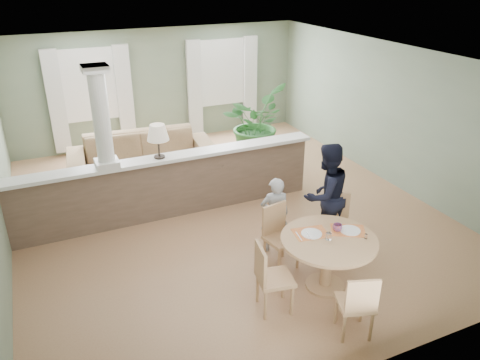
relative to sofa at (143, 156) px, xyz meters
name	(u,v)px	position (x,y,z in m)	size (l,w,h in m)	color
ground	(224,209)	(0.94, -2.09, -0.43)	(8.00, 8.00, 0.00)	tan
room_shell	(207,103)	(0.91, -1.46, 1.38)	(7.02, 8.02, 2.71)	gray
pony_wall	(165,179)	(-0.04, -1.89, 0.28)	(5.32, 0.38, 2.70)	#775C4D
sofa	(143,156)	(0.00, 0.00, 0.00)	(2.95, 1.15, 0.86)	#9C7F55
houseplant	(254,123)	(2.53, -0.04, 0.38)	(1.46, 1.26, 1.62)	#276127
dining_table	(328,248)	(1.38, -4.69, 0.18)	(1.27, 1.27, 0.87)	tan
chair_far_boy	(279,233)	(1.03, -3.95, 0.09)	(0.49, 0.49, 0.94)	tan
chair_far_man	(338,221)	(2.03, -3.99, 0.07)	(0.52, 0.52, 0.91)	tan
chair_near	(358,303)	(1.15, -5.63, 0.06)	(0.51, 0.51, 0.89)	tan
chair_side	(269,275)	(0.45, -4.79, 0.09)	(0.50, 0.50, 0.95)	tan
child_person	(275,215)	(1.15, -3.60, 0.18)	(0.44, 0.29, 1.21)	#9A9A9F
man_person	(326,195)	(1.96, -3.72, 0.40)	(0.81, 0.63, 1.66)	black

